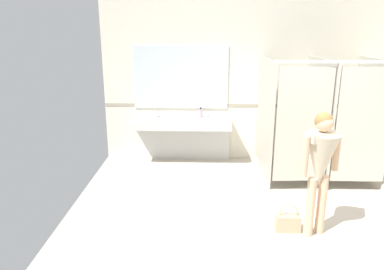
{
  "coord_description": "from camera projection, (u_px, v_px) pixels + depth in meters",
  "views": [
    {
      "loc": [
        -1.21,
        -4.3,
        2.48
      ],
      "look_at": [
        -1.36,
        0.87,
        0.96
      ],
      "focal_mm": 34.51,
      "sensor_mm": 36.0,
      "label": 1
    }
  ],
  "objects": [
    {
      "name": "soap_dispenser",
      "position": [
        201.0,
        113.0,
        6.92
      ],
      "size": [
        0.07,
        0.07,
        0.19
      ],
      "color": "#D899B2",
      "rests_on": "vanity_counter"
    },
    {
      "name": "bathroom_stalls",
      "position": [
        322.0,
        117.0,
        6.03
      ],
      "size": [
        1.85,
        1.52,
        2.02
      ],
      "color": "#B2AD9E",
      "rests_on": "ground_plane"
    },
    {
      "name": "floor_drain_cover",
      "position": [
        381.0,
        242.0,
        4.42
      ],
      "size": [
        0.14,
        0.14,
        0.01
      ],
      "primitive_type": "cylinder",
      "color": "#B7BABF",
      "rests_on": "ground_plane"
    },
    {
      "name": "wall_back",
      "position": [
        267.0,
        83.0,
        6.92
      ],
      "size": [
        6.14,
        0.12,
        2.94
      ],
      "primitive_type": "cube",
      "color": "beige",
      "rests_on": "ground_plane"
    },
    {
      "name": "mirror_panel",
      "position": [
        181.0,
        78.0,
        6.86
      ],
      "size": [
        1.76,
        0.02,
        1.16
      ],
      "primitive_type": "cube",
      "color": "silver",
      "rests_on": "wall_back"
    },
    {
      "name": "ground_plane",
      "position": [
        294.0,
        229.0,
        4.81
      ],
      "size": [
        6.14,
        5.77,
        0.1
      ],
      "primitive_type": "cube",
      "color": "#B2A899"
    },
    {
      "name": "wall_back_tile_band",
      "position": [
        266.0,
        106.0,
        6.97
      ],
      "size": [
        6.14,
        0.01,
        0.06
      ],
      "primitive_type": "cube",
      "color": "#9E937F",
      "rests_on": "wall_back"
    },
    {
      "name": "person_standing",
      "position": [
        320.0,
        161.0,
        4.34
      ],
      "size": [
        0.53,
        0.53,
        1.55
      ],
      "color": "#DBAD89",
      "rests_on": "ground_plane"
    },
    {
      "name": "handbag",
      "position": [
        288.0,
        222.0,
        4.64
      ],
      "size": [
        0.31,
        0.14,
        0.37
      ],
      "color": "tan",
      "rests_on": "ground_plane"
    },
    {
      "name": "vanity_counter",
      "position": [
        181.0,
        130.0,
        6.93
      ],
      "size": [
        1.86,
        0.59,
        0.96
      ],
      "color": "silver",
      "rests_on": "ground_plane"
    }
  ]
}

